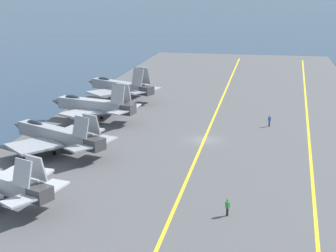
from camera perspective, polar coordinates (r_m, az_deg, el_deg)
The scene contains 9 objects.
ground_plane at distance 74.86m, azimuth 4.02°, elevation -1.84°, with size 2000.00×2000.00×0.00m, color #23384C.
carrier_deck at distance 74.80m, azimuth 4.02°, elevation -1.69°, with size 193.01×53.92×0.40m, color #4C4C4F.
deck_stripe_foul_line at distance 74.53m, azimuth 15.42°, elevation -2.13°, with size 173.71×0.36×0.01m, color yellow.
deck_stripe_centerline at distance 74.74m, azimuth 4.02°, elevation -1.54°, with size 173.71×0.36×0.01m, color yellow.
parked_jet_second at distance 70.43m, azimuth -12.32°, elevation -0.95°, with size 14.22×17.05×5.89m.
parked_jet_third at distance 85.26m, azimuth -8.38°, elevation 2.29°, with size 12.80×15.98×6.54m.
parked_jet_fourth at distance 100.55m, azimuth -5.43°, elevation 4.40°, with size 14.04×16.54×6.88m.
crew_blue_vest at distance 82.91m, azimuth 11.18°, elevation 0.62°, with size 0.45×0.45×1.84m.
crew_green_vest at distance 50.76m, azimuth 6.61°, elevation -8.85°, with size 0.45×0.46×1.77m.
Camera 1 is at (-71.01, -8.45, 22.12)m, focal length 55.00 mm.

